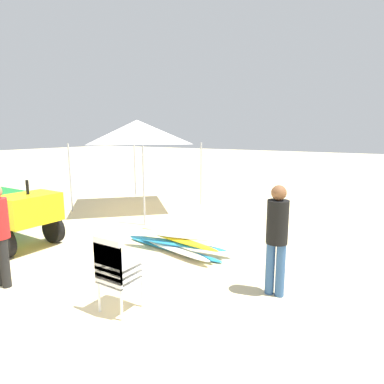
{
  "coord_description": "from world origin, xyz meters",
  "views": [
    {
      "loc": [
        5.3,
        -2.5,
        2.48
      ],
      "look_at": [
        1.3,
        3.88,
        1.09
      ],
      "focal_mm": 30.78,
      "sensor_mm": 36.0,
      "label": 1
    }
  ],
  "objects_px": {
    "stacked_plastic_chairs": "(115,268)",
    "popup_canopy": "(137,132)",
    "lifeguard_near_right": "(277,233)",
    "utility_cart": "(9,209)",
    "surfboard_pile": "(175,243)"
  },
  "relations": [
    {
      "from": "stacked_plastic_chairs",
      "to": "popup_canopy",
      "type": "height_order",
      "value": "popup_canopy"
    },
    {
      "from": "popup_canopy",
      "to": "lifeguard_near_right",
      "type": "bearing_deg",
      "value": -30.87
    },
    {
      "from": "utility_cart",
      "to": "lifeguard_near_right",
      "type": "relative_size",
      "value": 1.5
    },
    {
      "from": "lifeguard_near_right",
      "to": "popup_canopy",
      "type": "distance_m",
      "value": 6.8
    },
    {
      "from": "surfboard_pile",
      "to": "popup_canopy",
      "type": "height_order",
      "value": "popup_canopy"
    },
    {
      "from": "utility_cart",
      "to": "surfboard_pile",
      "type": "distance_m",
      "value": 3.81
    },
    {
      "from": "stacked_plastic_chairs",
      "to": "lifeguard_near_right",
      "type": "distance_m",
      "value": 2.4
    },
    {
      "from": "stacked_plastic_chairs",
      "to": "surfboard_pile",
      "type": "xyz_separation_m",
      "value": [
        -0.65,
        2.35,
        -0.45
      ]
    },
    {
      "from": "utility_cart",
      "to": "popup_canopy",
      "type": "bearing_deg",
      "value": 88.65
    },
    {
      "from": "utility_cart",
      "to": "lifeguard_near_right",
      "type": "bearing_deg",
      "value": 8.0
    },
    {
      "from": "lifeguard_near_right",
      "to": "popup_canopy",
      "type": "relative_size",
      "value": 0.56
    },
    {
      "from": "utility_cart",
      "to": "popup_canopy",
      "type": "distance_m",
      "value": 4.55
    },
    {
      "from": "popup_canopy",
      "to": "surfboard_pile",
      "type": "bearing_deg",
      "value": -39.04
    },
    {
      "from": "utility_cart",
      "to": "lifeguard_near_right",
      "type": "xyz_separation_m",
      "value": [
        5.79,
        0.81,
        0.2
      ]
    },
    {
      "from": "surfboard_pile",
      "to": "lifeguard_near_right",
      "type": "height_order",
      "value": "lifeguard_near_right"
    }
  ]
}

